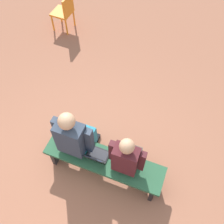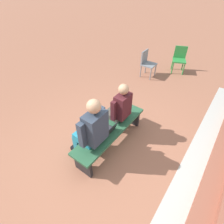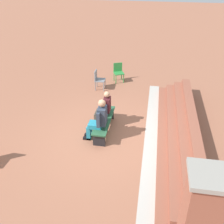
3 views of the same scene
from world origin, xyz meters
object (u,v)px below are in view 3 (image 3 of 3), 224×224
at_px(person_student, 104,108).
at_px(bench, 104,122).
at_px(plastic_chair_near_bench_left, 118,71).
at_px(person_adult, 99,119).
at_px(laptop, 104,120).
at_px(plastic_chair_far_right, 98,79).

bearing_deg(person_student, bench, 10.81).
bearing_deg(plastic_chair_near_bench_left, person_adult, 0.78).
bearing_deg(person_student, person_adult, -0.53).
bearing_deg(laptop, plastic_chair_near_bench_left, -178.03).
height_order(bench, person_student, person_student).
bearing_deg(person_student, plastic_chair_near_bench_left, -178.95).
relative_size(bench, person_adult, 1.28).
height_order(laptop, plastic_chair_far_right, plastic_chair_far_right).
xyz_separation_m(person_student, laptop, (0.45, 0.08, -0.19)).
bearing_deg(plastic_chair_far_right, bench, 15.43).
bearing_deg(plastic_chair_near_bench_left, person_student, 1.05).
xyz_separation_m(bench, laptop, (0.11, 0.01, 0.15)).
bearing_deg(person_adult, laptop, 166.50).
bearing_deg(plastic_chair_near_bench_left, bench, 1.86).
height_order(bench, plastic_chair_far_right, plastic_chair_far_right).
relative_size(bench, plastic_chair_far_right, 2.14).
distance_m(person_adult, laptop, 0.43).
relative_size(person_student, person_adult, 0.91).
relative_size(laptop, plastic_chair_far_right, 0.38).
xyz_separation_m(person_student, plastic_chair_far_right, (-2.77, -0.79, -0.21)).
distance_m(bench, plastic_chair_far_right, 3.22).
relative_size(bench, plastic_chair_near_bench_left, 2.14).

